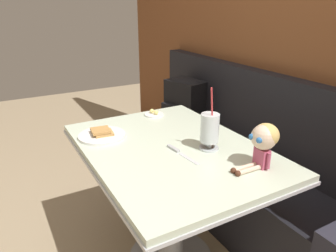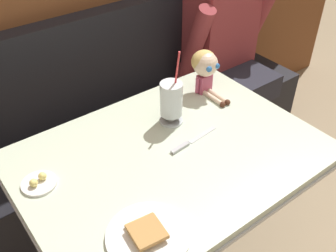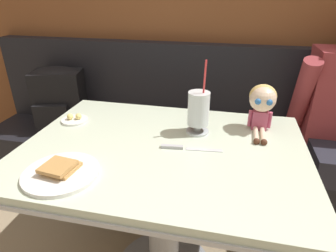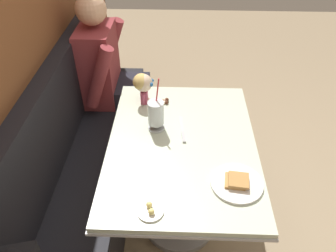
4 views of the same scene
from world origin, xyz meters
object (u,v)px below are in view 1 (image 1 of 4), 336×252
Objects in this scene: toast_plate at (102,135)px; seated_doll at (264,140)px; butter_knife at (177,151)px; backpack at (185,102)px; milkshake_glass at (210,130)px; butter_saucer at (154,114)px.

toast_plate is 0.83m from seated_doll.
butter_knife is 1.09m from backpack.
butter_knife is 1.08× the size of seated_doll.
toast_plate is at bearing -144.37° from butter_knife.
milkshake_glass reaches higher than butter_saucer.
butter_knife is at bearing -141.11° from seated_doll.
milkshake_glass reaches higher than seated_doll.
butter_knife is (0.52, -0.14, -0.00)m from butter_saucer.
butter_saucer is 0.55× the size of seated_doll.
butter_saucer is at bearing 113.10° from toast_plate.
butter_saucer is at bearing -172.97° from seated_doll.
backpack reaches higher than butter_saucer.
butter_saucer is 0.51× the size of butter_knife.
butter_knife is 0.41m from seated_doll.
backpack is at bearing 163.18° from seated_doll.
backpack is (-0.55, 0.86, -0.09)m from toast_plate.
butter_knife is at bearing -33.92° from backpack.
butter_saucer is (-0.17, 0.40, -0.00)m from toast_plate.
seated_doll is at bearing 38.89° from butter_knife.
seated_doll is 1.27m from backpack.
milkshake_glass is (0.40, 0.41, 0.09)m from toast_plate.
seated_doll is at bearing 7.03° from butter_saucer.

